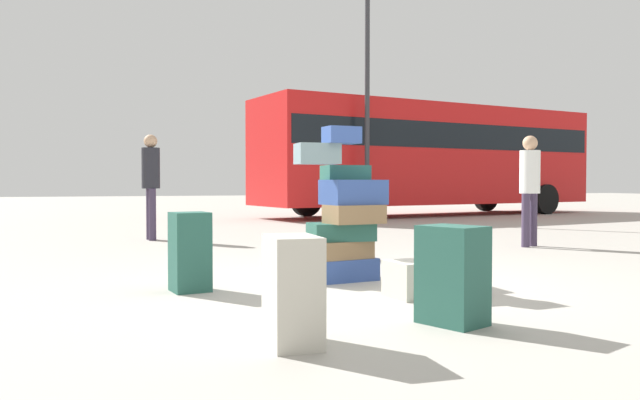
% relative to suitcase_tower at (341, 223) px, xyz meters
% --- Properties ---
extents(ground_plane, '(80.00, 80.00, 0.00)m').
position_rel_suitcase_tower_xyz_m(ground_plane, '(0.09, -0.43, -0.57)').
color(ground_plane, '#ADA89E').
extents(suitcase_tower, '(0.94, 0.66, 1.50)m').
position_rel_suitcase_tower_xyz_m(suitcase_tower, '(0.00, 0.00, 0.00)').
color(suitcase_tower, '#334F99').
rests_on(suitcase_tower, ground).
extents(suitcase_cream_right_side, '(0.84, 0.49, 0.31)m').
position_rel_suitcase_tower_xyz_m(suitcase_cream_right_side, '(0.45, -1.04, -0.41)').
color(suitcase_cream_right_side, beige).
rests_on(suitcase_cream_right_side, ground).
extents(suitcase_teal_left_side, '(0.36, 0.36, 0.70)m').
position_rel_suitcase_tower_xyz_m(suitcase_teal_left_side, '(-1.49, -0.18, -0.22)').
color(suitcase_teal_left_side, '#26594C').
rests_on(suitcase_teal_left_side, ground).
extents(suitcase_teal_foreground_far, '(0.45, 0.51, 0.67)m').
position_rel_suitcase_tower_xyz_m(suitcase_teal_foreground_far, '(0.05, -2.08, -0.23)').
color(suitcase_teal_foreground_far, '#26594C').
rests_on(suitcase_teal_foreground_far, ground).
extents(suitcase_cream_upright_blue, '(0.30, 0.44, 0.65)m').
position_rel_suitcase_tower_xyz_m(suitcase_cream_upright_blue, '(-1.14, -2.28, -0.24)').
color(suitcase_cream_upright_blue, beige).
rests_on(suitcase_cream_upright_blue, ground).
extents(suitcase_navy_foreground_near, '(0.33, 0.44, 0.75)m').
position_rel_suitcase_tower_xyz_m(suitcase_navy_foreground_near, '(0.66, 1.63, -0.19)').
color(suitcase_navy_foreground_near, '#334F99').
rests_on(suitcase_navy_foreground_near, ground).
extents(person_bearded_onlooker, '(0.30, 0.34, 1.76)m').
position_rel_suitcase_tower_xyz_m(person_bearded_onlooker, '(-1.50, 5.09, 0.49)').
color(person_bearded_onlooker, '#3F334C').
rests_on(person_bearded_onlooker, ground).
extents(person_tourist_with_camera, '(0.32, 0.30, 1.66)m').
position_rel_suitcase_tower_xyz_m(person_tourist_with_camera, '(3.82, 2.17, 0.42)').
color(person_tourist_with_camera, '#3F334C').
rests_on(person_tourist_with_camera, ground).
extents(parked_bus, '(10.87, 4.52, 3.15)m').
position_rel_suitcase_tower_xyz_m(parked_bus, '(6.76, 10.80, 1.27)').
color(parked_bus, red).
rests_on(parked_bus, ground).
extents(lamp_post, '(0.36, 0.36, 5.88)m').
position_rel_suitcase_tower_xyz_m(lamp_post, '(3.86, 8.61, 3.29)').
color(lamp_post, '#333338').
rests_on(lamp_post, ground).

